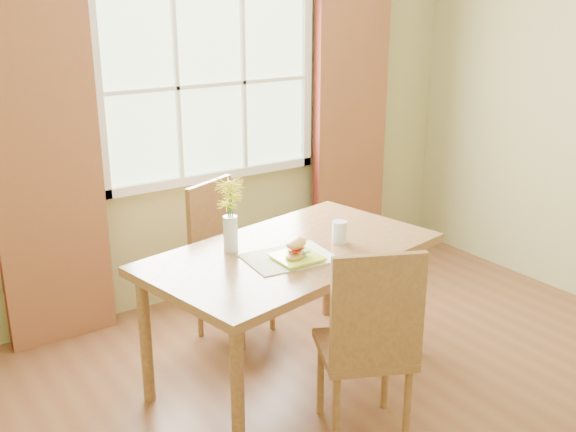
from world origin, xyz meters
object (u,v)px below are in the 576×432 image
at_px(chair_near, 370,339).
at_px(chair_far, 224,252).
at_px(water_glass, 339,233).
at_px(croissant_sandwich, 296,249).
at_px(dining_table, 291,263).
at_px(flower_vase, 230,206).

distance_m(chair_near, chair_far, 1.40).
height_order(chair_near, water_glass, chair_near).
xyz_separation_m(chair_far, water_glass, (0.31, -0.77, 0.30)).
height_order(chair_near, chair_far, chair_near).
bearing_deg(water_glass, croissant_sandwich, -165.94).
height_order(dining_table, chair_near, chair_near).
bearing_deg(croissant_sandwich, flower_vase, 88.46).
relative_size(croissant_sandwich, water_glass, 1.41).
relative_size(croissant_sandwich, flower_vase, 0.44).
xyz_separation_m(dining_table, water_glass, (0.27, -0.07, 0.14)).
height_order(chair_far, croissant_sandwich, chair_far).
bearing_deg(flower_vase, dining_table, -30.32).
bearing_deg(dining_table, chair_near, -103.91).
height_order(chair_far, water_glass, chair_far).
xyz_separation_m(dining_table, croissant_sandwich, (-0.08, -0.16, 0.15)).
distance_m(water_glass, flower_vase, 0.63).
distance_m(dining_table, chair_near, 0.71).
relative_size(dining_table, water_glass, 13.92).
height_order(water_glass, flower_vase, flower_vase).
xyz_separation_m(chair_near, flower_vase, (-0.24, 0.86, 0.46)).
bearing_deg(flower_vase, croissant_sandwich, -57.84).
relative_size(water_glass, flower_vase, 0.31).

